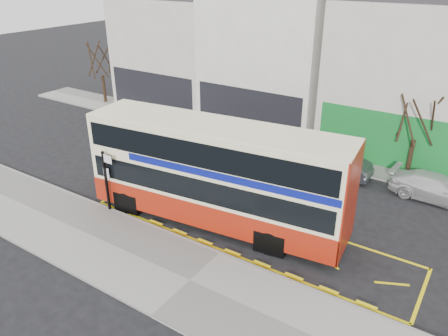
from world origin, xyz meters
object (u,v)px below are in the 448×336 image
Objects in this scene: double_decker_bus at (217,173)px; bus_stop_post at (107,175)px; street_tree_right at (420,106)px; car_white at (437,188)px; car_grey at (331,161)px; street_tree_left at (100,50)px; car_silver at (162,121)px.

double_decker_bus is 4.01× the size of bus_stop_post.
bus_stop_post is 0.50× the size of street_tree_right.
bus_stop_post is at bearing 129.98° from car_white.
car_grey is (6.81, 9.33, -1.16)m from bus_stop_post.
car_grey is 20.10m from street_tree_left.
double_decker_bus is 2.68× the size of car_white.
car_white is 25.30m from street_tree_left.
bus_stop_post is 10.66m from car_silver.
car_white is (17.01, -0.09, -0.08)m from car_silver.
car_silver is at bearing 135.58° from double_decker_bus.
double_decker_bus is 10.96m from street_tree_right.
bus_stop_post reaches higher than car_white.
car_grey is at bearing 66.01° from double_decker_bus.
car_grey is 1.02× the size of car_white.
double_decker_bus is 12.06m from car_silver.
bus_stop_post is at bearing -42.24° from street_tree_left.
car_white is at bearing -95.17° from car_silver.
car_grey is 0.71× the size of street_tree_left.
bus_stop_post is 15.34m from street_tree_right.
street_tree_right reaches higher than double_decker_bus.
bus_stop_post is at bearing 143.48° from car_grey.
street_tree_left is (-24.93, 2.38, 3.55)m from car_white.
street_tree_left is 23.27m from street_tree_right.
bus_stop_post is 0.47× the size of street_tree_left.
car_silver is 0.67× the size of street_tree_left.
car_grey is at bearing -95.10° from car_silver.
street_tree_right reaches higher than bus_stop_post.
car_grey is 5.27m from car_white.
car_silver is 0.72× the size of street_tree_right.
bus_stop_post is 11.61m from car_grey.
car_silver is 11.74m from car_grey.
car_grey is at bearing 91.95° from car_white.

